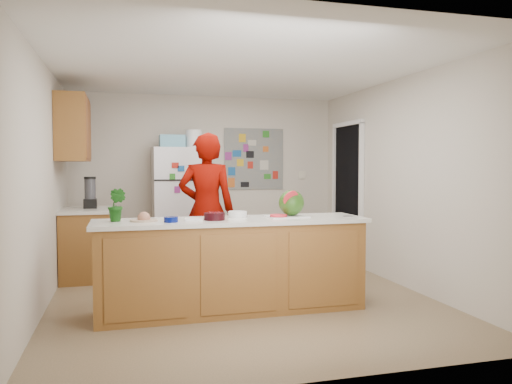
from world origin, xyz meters
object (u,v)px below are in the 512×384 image
object	(u,v)px
person	(207,210)
cherry_bowl	(215,216)
watermelon	(291,203)
refrigerator	(180,207)

from	to	relation	value
person	cherry_bowl	xyz separation A→B (m)	(-0.11, -1.16, 0.04)
person	watermelon	size ratio (longest dim) A/B	6.98
refrigerator	person	distance (m)	1.29
refrigerator	watermelon	distance (m)	2.51
cherry_bowl	person	bearing A→B (deg)	84.41
person	watermelon	bearing A→B (deg)	134.90
person	cherry_bowl	world-z (taller)	person
cherry_bowl	watermelon	bearing A→B (deg)	6.91
person	cherry_bowl	bearing A→B (deg)	95.84
refrigerator	cherry_bowl	distance (m)	2.45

